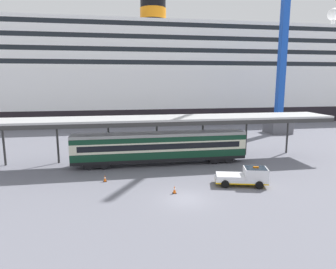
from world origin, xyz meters
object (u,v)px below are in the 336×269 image
Objects in this scene: train_carriage at (160,147)px; dockside_crane at (287,38)px; service_truck at (246,176)px; traffic_cone_near at (105,178)px; traffic_cone_far at (251,169)px; cruise_ship at (168,77)px; traffic_cone_mid at (174,190)px.

dockside_crane is at bearing 34.37° from train_carriage.
service_truck is at bearing -125.67° from dockside_crane.
service_truck is 0.09× the size of dockside_crane.
train_carriage is at bearing 39.89° from traffic_cone_near.
service_truck is (7.52, -9.29, -1.32)m from train_carriage.
traffic_cone_far is 35.18m from dockside_crane.
dockside_crane reaches higher than cruise_ship.
train_carriage is at bearing 152.96° from traffic_cone_far.
cruise_ship reaches higher than traffic_cone_far.
traffic_cone_near is 0.01× the size of dockside_crane.
dockside_crane reaches higher than traffic_cone_near.
train_carriage is 0.36× the size of dockside_crane.
traffic_cone_near is 46.32m from dockside_crane.
service_truck is 14.75m from traffic_cone_near.
traffic_cone_near is at bearing 165.72° from service_truck.
cruise_ship reaches higher than service_truck.
service_truck is at bearing -120.74° from traffic_cone_far.
traffic_cone_mid is (-7.66, -0.97, -0.61)m from service_truck.
train_carriage is 28.64× the size of traffic_cone_far.
service_truck reaches higher than traffic_cone_far.
traffic_cone_near is 8.07m from traffic_cone_mid.
dockside_crane is (28.00, 29.31, 18.30)m from traffic_cone_mid.
cruise_ship is at bearing 91.36° from traffic_cone_far.
traffic_cone_mid is at bearing -153.07° from traffic_cone_far.
service_truck is at bearing -91.42° from cruise_ship.
dockside_crane is (19.03, -24.99, 7.17)m from cruise_ship.
service_truck is 7.41× the size of traffic_cone_near.
train_carriage is 28.60× the size of traffic_cone_mid.
traffic_cone_far is at bearing -126.47° from dockside_crane.
dockside_crane is at bearing 46.31° from traffic_cone_mid.
traffic_cone_far is (10.15, 5.15, -0.00)m from traffic_cone_mid.
traffic_cone_near is at bearing 145.23° from traffic_cone_mid.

